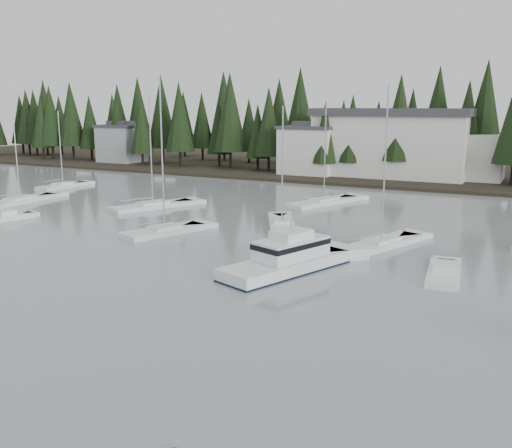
{
  "coord_description": "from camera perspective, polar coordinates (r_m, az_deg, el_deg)",
  "views": [
    {
      "loc": [
        17.95,
        -10.85,
        11.93
      ],
      "look_at": [
        -2.59,
        29.22,
        2.5
      ],
      "focal_mm": 40.0,
      "sensor_mm": 36.0,
      "label": 1
    }
  ],
  "objects": [
    {
      "name": "runabout_1",
      "position": [
        42.54,
        18.28,
        -4.89
      ],
      "size": [
        2.96,
        6.79,
        1.42
      ],
      "rotation": [
        0.0,
        0.0,
        1.69
      ],
      "color": "white",
      "rests_on": "ground"
    },
    {
      "name": "far_shore_land",
      "position": [
        109.98,
        17.65,
        5.04
      ],
      "size": [
        240.0,
        54.0,
        1.0
      ],
      "primitive_type": "cube",
      "color": "black",
      "rests_on": "ground"
    },
    {
      "name": "house_far_west",
      "position": [
        120.7,
        -13.29,
        7.94
      ],
      "size": [
        8.48,
        7.42,
        8.25
      ],
      "color": "#999EA0",
      "rests_on": "ground"
    },
    {
      "name": "sailboat_9",
      "position": [
        76.78,
        -22.51,
        2.04
      ],
      "size": [
        3.11,
        10.94,
        15.05
      ],
      "rotation": [
        0.0,
        0.0,
        1.6
      ],
      "color": "white",
      "rests_on": "ground"
    },
    {
      "name": "runabout_0",
      "position": [
        65.95,
        -23.62,
        0.52
      ],
      "size": [
        3.65,
        5.67,
        1.42
      ],
      "rotation": [
        0.0,
        0.0,
        1.27
      ],
      "color": "white",
      "rests_on": "ground"
    },
    {
      "name": "sailboat_5",
      "position": [
        88.66,
        -18.73,
        3.51
      ],
      "size": [
        3.0,
        8.24,
        11.66
      ],
      "rotation": [
        0.0,
        0.0,
        1.51
      ],
      "color": "white",
      "rests_on": "ground"
    },
    {
      "name": "harbor_inn",
      "position": [
        95.71,
        14.6,
        7.76
      ],
      "size": [
        29.5,
        11.5,
        10.9
      ],
      "color": "silver",
      "rests_on": "ground"
    },
    {
      "name": "conifer_treeline",
      "position": [
        99.22,
        16.56,
        4.43
      ],
      "size": [
        200.0,
        22.0,
        20.0
      ],
      "primitive_type": null,
      "color": "black",
      "rests_on": "ground"
    },
    {
      "name": "sailboat_6",
      "position": [
        57.2,
        2.6,
        -0.15
      ],
      "size": [
        6.17,
        8.88,
        12.4
      ],
      "rotation": [
        0.0,
        0.0,
        2.05
      ],
      "color": "white",
      "rests_on": "ground"
    },
    {
      "name": "cabin_cruiser_center",
      "position": [
        41.76,
        3.18,
        -3.79
      ],
      "size": [
        6.81,
        11.31,
        4.65
      ],
      "rotation": [
        0.0,
        0.0,
        1.23
      ],
      "color": "white",
      "rests_on": "ground"
    },
    {
      "name": "sailboat_3",
      "position": [
        50.11,
        12.41,
        -2.14
      ],
      "size": [
        5.79,
        10.05,
        14.15
      ],
      "rotation": [
        0.0,
        0.0,
        1.22
      ],
      "color": "white",
      "rests_on": "ground"
    },
    {
      "name": "sailboat_1",
      "position": [
        68.49,
        -10.26,
        1.66
      ],
      "size": [
        6.75,
        10.57,
        13.47
      ],
      "rotation": [
        0.0,
        0.0,
        1.16
      ],
      "color": "white",
      "rests_on": "ground"
    },
    {
      "name": "house_west",
      "position": [
        97.05,
        5.36,
        7.47
      ],
      "size": [
        9.54,
        7.42,
        8.75
      ],
      "color": "silver",
      "rests_on": "ground"
    },
    {
      "name": "sailboat_8",
      "position": [
        54.6,
        -9.12,
        -0.85
      ],
      "size": [
        5.45,
        8.78,
        14.95
      ],
      "rotation": [
        0.0,
        0.0,
        1.23
      ],
      "color": "white",
      "rests_on": "ground"
    },
    {
      "name": "sailboat_4",
      "position": [
        70.58,
        6.79,
        2.06
      ],
      "size": [
        6.54,
        11.27,
        12.95
      ],
      "rotation": [
        0.0,
        0.0,
        1.21
      ],
      "color": "white",
      "rests_on": "ground"
    }
  ]
}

